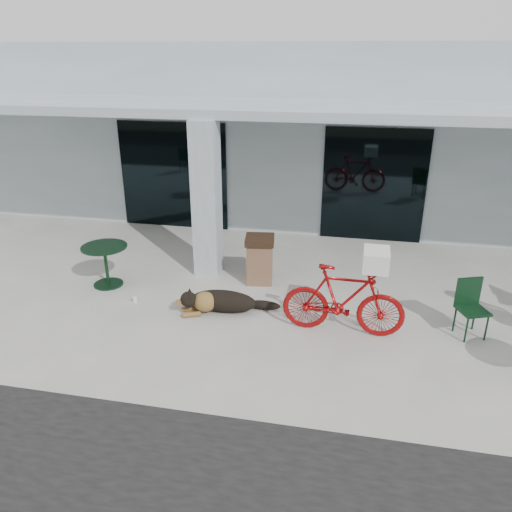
% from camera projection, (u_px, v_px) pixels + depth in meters
% --- Properties ---
extents(ground, '(80.00, 80.00, 0.00)m').
position_uv_depth(ground, '(257.00, 336.00, 8.14)').
color(ground, beige).
rests_on(ground, ground).
extents(building, '(22.00, 7.00, 4.50)m').
position_uv_depth(building, '(314.00, 125.00, 14.98)').
color(building, silver).
rests_on(building, ground).
extents(storefront_glass_left, '(2.80, 0.06, 2.70)m').
position_uv_depth(storefront_glass_left, '(173.00, 176.00, 12.73)').
color(storefront_glass_left, black).
rests_on(storefront_glass_left, ground).
extents(storefront_glass_right, '(2.40, 0.06, 2.70)m').
position_uv_depth(storefront_glass_right, '(374.00, 186.00, 11.80)').
color(storefront_glass_right, black).
rests_on(storefront_glass_right, ground).
extents(column, '(0.50, 0.50, 3.12)m').
position_uv_depth(column, '(207.00, 200.00, 9.91)').
color(column, silver).
rests_on(column, ground).
extents(overhang, '(22.00, 2.80, 0.18)m').
position_uv_depth(overhang, '(293.00, 109.00, 10.18)').
color(overhang, silver).
rests_on(overhang, column).
extents(bicycle, '(1.98, 0.60, 1.18)m').
position_uv_depth(bicycle, '(343.00, 300.00, 8.03)').
color(bicycle, maroon).
rests_on(bicycle, ground).
extents(laundry_basket, '(0.41, 0.54, 0.31)m').
position_uv_depth(laundry_basket, '(376.00, 260.00, 7.65)').
color(laundry_basket, white).
rests_on(laundry_basket, bicycle).
extents(dog, '(1.42, 0.96, 0.45)m').
position_uv_depth(dog, '(224.00, 300.00, 8.83)').
color(dog, black).
rests_on(dog, ground).
extents(cup_near_dog, '(0.10, 0.10, 0.10)m').
position_uv_depth(cup_near_dog, '(135.00, 299.00, 9.22)').
color(cup_near_dog, white).
rests_on(cup_near_dog, ground).
extents(cafe_table_near, '(1.01, 1.01, 0.83)m').
position_uv_depth(cafe_table_near, '(106.00, 266.00, 9.75)').
color(cafe_table_near, '#11311B').
rests_on(cafe_table_near, ground).
extents(cafe_chair_far_a, '(0.57, 0.60, 0.95)m').
position_uv_depth(cafe_chair_far_a, '(473.00, 310.00, 7.97)').
color(cafe_chair_far_a, '#11311B').
rests_on(cafe_chair_far_a, ground).
extents(trash_receptacle, '(0.64, 0.64, 0.95)m').
position_uv_depth(trash_receptacle, '(260.00, 260.00, 9.88)').
color(trash_receptacle, brown).
rests_on(trash_receptacle, ground).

